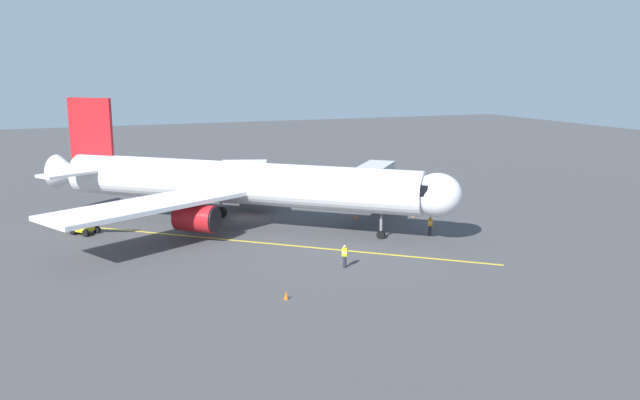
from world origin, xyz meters
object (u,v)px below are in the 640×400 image
(ground_crew_wing_walker, at_px, (430,226))
(safety_cone_wing_port, at_px, (413,214))
(jet_bridge, at_px, (369,183))
(ground_crew_marshaller, at_px, (345,256))
(belt_loader_near_nose, at_px, (84,226))
(safety_cone_nose_left, at_px, (286,295))
(safety_cone_nose_right, at_px, (355,217))
(airplane, at_px, (234,183))

(ground_crew_wing_walker, bearing_deg, safety_cone_wing_port, -108.55)
(jet_bridge, bearing_deg, safety_cone_wing_port, -174.92)
(ground_crew_marshaller, height_order, safety_cone_wing_port, ground_crew_marshaller)
(belt_loader_near_nose, bearing_deg, jet_bridge, 167.80)
(safety_cone_nose_left, bearing_deg, belt_loader_near_nose, -63.21)
(safety_cone_nose_right, bearing_deg, belt_loader_near_nose, -9.34)
(jet_bridge, xyz_separation_m, ground_crew_marshaller, (7.81, 12.02, -2.88))
(ground_crew_wing_walker, height_order, safety_cone_nose_left, ground_crew_wing_walker)
(airplane, height_order, safety_cone_nose_right, airplane)
(belt_loader_near_nose, xyz_separation_m, safety_cone_nose_left, (-11.15, 22.09, -0.44))
(ground_crew_marshaller, height_order, safety_cone_nose_left, ground_crew_marshaller)
(safety_cone_wing_port, bearing_deg, belt_loader_near_nose, -9.34)
(jet_bridge, bearing_deg, airplane, -15.04)
(safety_cone_nose_left, bearing_deg, safety_cone_nose_right, -126.23)
(airplane, xyz_separation_m, ground_crew_marshaller, (-4.26, 15.26, -3.12))
(airplane, xyz_separation_m, jet_bridge, (-12.07, 3.24, -0.24))
(airplane, relative_size, safety_cone_nose_left, 61.21)
(airplane, bearing_deg, safety_cone_wing_port, 170.79)
(safety_cone_nose_left, height_order, safety_cone_nose_right, same)
(ground_crew_marshaller, bearing_deg, safety_cone_wing_port, -136.01)
(jet_bridge, height_order, ground_crew_wing_walker, jet_bridge)
(airplane, distance_m, jet_bridge, 12.50)
(airplane, bearing_deg, safety_cone_nose_left, 84.68)
(ground_crew_wing_walker, xyz_separation_m, safety_cone_nose_right, (3.46, -7.89, -0.61))
(ground_crew_marshaller, relative_size, safety_cone_nose_left, 3.11)
(jet_bridge, bearing_deg, ground_crew_wing_walker, 113.29)
(ground_crew_marshaller, height_order, safety_cone_nose_right, ground_crew_marshaller)
(jet_bridge, relative_size, safety_cone_nose_left, 18.09)
(safety_cone_wing_port, bearing_deg, airplane, -9.21)
(ground_crew_wing_walker, bearing_deg, safety_cone_nose_left, 31.38)
(jet_bridge, height_order, ground_crew_marshaller, jet_bridge)
(safety_cone_wing_port, bearing_deg, jet_bridge, 5.08)
(jet_bridge, distance_m, belt_loader_near_nose, 25.83)
(jet_bridge, relative_size, ground_crew_wing_walker, 5.82)
(ground_crew_wing_walker, bearing_deg, belt_loader_near_nose, -23.13)
(airplane, bearing_deg, safety_cone_nose_right, 170.85)
(ground_crew_marshaller, xyz_separation_m, ground_crew_wing_walker, (-10.60, -5.54, 0.00))
(belt_loader_near_nose, xyz_separation_m, safety_cone_wing_port, (-30.19, 4.97, -0.44))
(jet_bridge, height_order, safety_cone_nose_right, jet_bridge)
(ground_crew_wing_walker, xyz_separation_m, safety_cone_nose_left, (16.71, 10.19, -0.61))
(belt_loader_near_nose, bearing_deg, safety_cone_nose_right, 170.66)
(belt_loader_near_nose, height_order, safety_cone_wing_port, belt_loader_near_nose)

